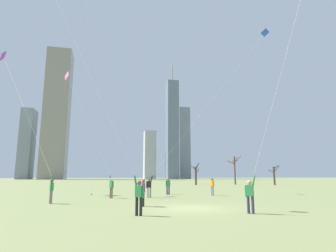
# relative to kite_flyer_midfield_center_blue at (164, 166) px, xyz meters

# --- Properties ---
(ground_plane) EXTENTS (400.00, 400.00, 0.00)m
(ground_plane) POSITION_rel_kite_flyer_midfield_center_blue_xyz_m (-0.14, -8.07, -2.66)
(ground_plane) COLOR #848E56
(kite_flyer_midfield_center_blue) EXTENTS (12.78, 0.44, 17.04)m
(kite_flyer_midfield_center_blue) POSITION_rel_kite_flyer_midfield_center_blue_xyz_m (0.00, 0.00, 0.00)
(kite_flyer_midfield_center_blue) COLOR gray
(kite_flyer_midfield_center_blue) RESTS_ON ground
(kite_flyer_far_back_purple) EXTENTS (8.87, 13.90, 16.09)m
(kite_flyer_far_back_purple) POSITION_rel_kite_flyer_midfield_center_blue_xyz_m (-10.71, -0.19, 2.02)
(kite_flyer_far_back_purple) COLOR #726656
(kite_flyer_far_back_purple) RESTS_ON ground
(kite_flyer_foreground_left_teal) EXTENTS (3.59, 4.79, 17.00)m
(kite_flyer_foreground_left_teal) POSITION_rel_kite_flyer_midfield_center_blue_xyz_m (2.59, -11.54, 0.68)
(kite_flyer_foreground_left_teal) COLOR #33384C
(kite_flyer_foreground_left_teal) RESTS_ON ground
(kite_flyer_midfield_left_white) EXTENTS (8.34, 8.07, 19.95)m
(kite_flyer_midfield_left_white) POSITION_rel_kite_flyer_midfield_center_blue_xyz_m (-4.38, -9.53, 0.55)
(kite_flyer_midfield_left_white) COLOR black
(kite_flyer_midfield_left_white) RESTS_ON ground
(kite_flyer_midfield_right_pink) EXTENTS (5.37, 6.03, 12.76)m
(kite_flyer_midfield_right_pink) POSITION_rel_kite_flyer_midfield_center_blue_xyz_m (-5.32, 1.15, 0.21)
(kite_flyer_midfield_right_pink) COLOR #726656
(kite_flyer_midfield_right_pink) RESTS_ON ground
(bystander_far_off_by_trees) EXTENTS (0.27, 0.50, 1.62)m
(bystander_far_off_by_trees) POSITION_rel_kite_flyer_midfield_center_blue_xyz_m (4.86, 1.25, -1.76)
(bystander_far_off_by_trees) COLOR gray
(bystander_far_off_by_trees) RESTS_ON ground
(bystander_strolling_midfield) EXTENTS (0.50, 0.28, 1.62)m
(bystander_strolling_midfield) POSITION_rel_kite_flyer_midfield_center_blue_xyz_m (1.13, 3.66, -1.76)
(bystander_strolling_midfield) COLOR #33384C
(bystander_strolling_midfield) RESTS_ON ground
(bystander_watching_nearby) EXTENTS (0.23, 0.51, 1.62)m
(bystander_watching_nearby) POSITION_rel_kite_flyer_midfield_center_blue_xyz_m (-2.69, -6.55, -1.76)
(bystander_watching_nearby) COLOR black
(bystander_watching_nearby) RESTS_ON ground
(distant_kite_drifting_right_green) EXTENTS (2.38, 7.29, 27.51)m
(distant_kite_drifting_right_green) POSITION_rel_kite_flyer_midfield_center_blue_xyz_m (-8.05, 10.55, 19.89)
(distant_kite_drifting_right_green) COLOR green
(distant_kite_drifting_right_green) RESTS_ON ground
(bare_tree_rightmost) EXTENTS (1.94, 2.96, 4.45)m
(bare_tree_rightmost) POSITION_rel_kite_flyer_midfield_center_blue_xyz_m (12.64, 29.76, -0.44)
(bare_tree_rightmost) COLOR #423326
(bare_tree_rightmost) RESTS_ON ground
(bare_tree_far_right_edge) EXTENTS (1.85, 2.45, 3.93)m
(bare_tree_far_right_edge) POSITION_rel_kite_flyer_midfield_center_blue_xyz_m (27.67, 26.00, -0.63)
(bare_tree_far_right_edge) COLOR #423326
(bare_tree_far_right_edge) RESTS_ON ground
(bare_tree_right_of_center) EXTENTS (2.28, 2.88, 5.89)m
(bare_tree_right_of_center) POSITION_rel_kite_flyer_midfield_center_blue_xyz_m (21.46, 30.55, 0.68)
(bare_tree_right_of_center) COLOR brown
(bare_tree_right_of_center) RESTS_ON ground
(skyline_mid_tower_right) EXTENTS (11.67, 11.97, 65.45)m
(skyline_mid_tower_right) POSITION_rel_kite_flyer_midfield_center_blue_xyz_m (-30.09, 121.47, 30.06)
(skyline_mid_tower_right) COLOR gray
(skyline_mid_tower_right) RESTS_ON ground
(skyline_squat_block) EXTENTS (6.30, 6.61, 64.74)m
(skyline_squat_block) POSITION_rel_kite_flyer_midfield_center_blue_xyz_m (30.41, 124.67, 24.91)
(skyline_squat_block) COLOR slate
(skyline_squat_block) RESTS_ON ground
(skyline_mid_tower_left) EXTENTS (6.74, 5.67, 42.73)m
(skyline_mid_tower_left) POSITION_rel_kite_flyer_midfield_center_blue_xyz_m (40.37, 136.46, 18.70)
(skyline_mid_tower_left) COLOR gray
(skyline_mid_tower_left) RESTS_ON ground
(skyline_short_annex) EXTENTS (6.55, 7.25, 27.50)m
(skyline_short_annex) POSITION_rel_kite_flyer_midfield_center_blue_xyz_m (19.63, 136.40, 11.08)
(skyline_short_annex) COLOR #B2B2B7
(skyline_short_annex) RESTS_ON ground
(skyline_wide_slab) EXTENTS (5.87, 10.71, 35.28)m
(skyline_wide_slab) POSITION_rel_kite_flyer_midfield_center_blue_xyz_m (-44.45, 128.28, 14.97)
(skyline_wide_slab) COLOR gray
(skyline_wide_slab) RESTS_ON ground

